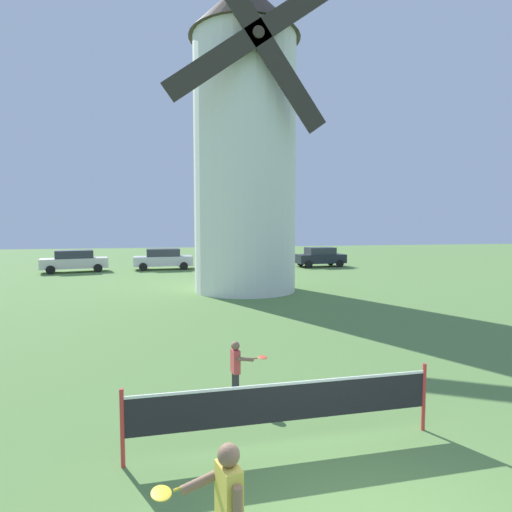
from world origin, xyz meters
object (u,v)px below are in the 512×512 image
at_px(windmill, 245,135).
at_px(parked_car_silver, 163,259).
at_px(parked_car_black, 320,257).
at_px(parked_car_cream, 74,261).
at_px(tennis_net, 286,403).
at_px(parked_car_red, 236,257).
at_px(player_near, 227,508).
at_px(player_far, 237,366).

distance_m(windmill, parked_car_silver, 14.07).
relative_size(parked_car_silver, parked_car_black, 1.09).
relative_size(windmill, parked_car_cream, 3.29).
bearing_deg(tennis_net, parked_car_red, 81.61).
bearing_deg(parked_car_silver, player_near, -88.91).
distance_m(parked_car_red, parked_car_black, 6.81).
xyz_separation_m(tennis_net, player_near, (-1.22, -2.19, 0.09)).
relative_size(tennis_net, player_far, 4.25).
relative_size(player_far, parked_car_red, 0.24).
bearing_deg(parked_car_black, parked_car_red, 174.63).
xyz_separation_m(player_near, parked_car_black, (11.87, 27.77, 0.04)).
distance_m(parked_car_cream, parked_car_silver, 6.22).
distance_m(player_near, parked_car_black, 30.20).
relative_size(player_near, parked_car_silver, 0.31).
distance_m(tennis_net, player_far, 1.93).
bearing_deg(windmill, parked_car_black, 52.30).
bearing_deg(parked_car_cream, parked_car_red, 2.15).
bearing_deg(tennis_net, parked_car_cream, 107.18).
relative_size(tennis_net, parked_car_cream, 1.00).
height_order(windmill, parked_car_silver, windmill).
relative_size(parked_car_silver, parked_car_red, 0.96).
xyz_separation_m(windmill, parked_car_black, (8.33, 10.78, -7.01)).
xyz_separation_m(player_far, parked_car_black, (11.05, 23.69, 0.18)).
distance_m(player_far, parked_car_cream, 25.05).
xyz_separation_m(windmill, player_near, (-3.54, -16.99, -7.05)).
relative_size(tennis_net, parked_car_silver, 1.07).
distance_m(tennis_net, parked_car_cream, 26.97).
relative_size(windmill, tennis_net, 3.29).
height_order(windmill, parked_car_red, windmill).
relative_size(player_near, parked_car_black, 0.34).
bearing_deg(tennis_net, parked_car_silver, 93.83).
bearing_deg(player_near, windmill, 78.24).
distance_m(windmill, parked_car_red, 13.49).
bearing_deg(player_near, parked_car_silver, 91.09).
bearing_deg(player_near, player_far, 78.66).
height_order(tennis_net, parked_car_silver, parked_car_silver).
distance_m(parked_car_cream, parked_car_red, 11.84).
xyz_separation_m(player_near, parked_car_silver, (-0.54, 28.48, 0.04)).
bearing_deg(parked_car_red, parked_car_silver, 179.23).
bearing_deg(parked_car_red, player_far, -99.95).
bearing_deg(parked_car_cream, player_near, -76.43).
bearing_deg(parked_car_red, parked_car_black, -5.37).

